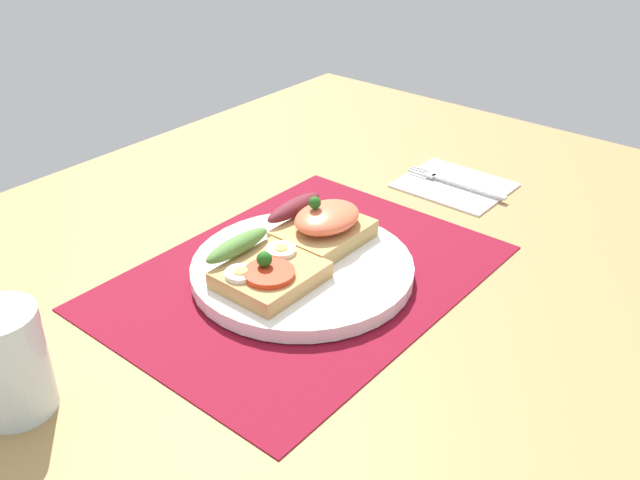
# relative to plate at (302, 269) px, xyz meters

# --- Properties ---
(ground_plane) EXTENTS (1.20, 0.90, 0.03)m
(ground_plane) POSITION_rel_plate_xyz_m (0.00, 0.00, -0.03)
(ground_plane) COLOR olive
(placemat) EXTENTS (0.42, 0.31, 0.00)m
(placemat) POSITION_rel_plate_xyz_m (0.00, 0.00, -0.01)
(placemat) COLOR maroon
(placemat) RESTS_ON ground_plane
(plate) EXTENTS (0.24, 0.24, 0.02)m
(plate) POSITION_rel_plate_xyz_m (0.00, 0.00, 0.00)
(plate) COLOR white
(plate) RESTS_ON placemat
(sandwich_egg_tomato) EXTENTS (0.10, 0.10, 0.04)m
(sandwich_egg_tomato) POSITION_rel_plate_xyz_m (-0.05, 0.01, 0.02)
(sandwich_egg_tomato) COLOR tan
(sandwich_egg_tomato) RESTS_ON plate
(sandwich_salmon) EXTENTS (0.10, 0.09, 0.06)m
(sandwich_salmon) POSITION_rel_plate_xyz_m (0.05, 0.01, 0.03)
(sandwich_salmon) COLOR tan
(sandwich_salmon) RESTS_ON plate
(napkin) EXTENTS (0.12, 0.14, 0.01)m
(napkin) POSITION_rel_plate_xyz_m (0.31, -0.01, -0.01)
(napkin) COLOR white
(napkin) RESTS_ON ground_plane
(fork) EXTENTS (0.02, 0.15, 0.00)m
(fork) POSITION_rel_plate_xyz_m (0.30, -0.01, -0.00)
(fork) COLOR #B7B7BC
(fork) RESTS_ON napkin
(drinking_glass) EXTENTS (0.06, 0.06, 0.10)m
(drinking_glass) POSITION_rel_plate_xyz_m (-0.30, 0.05, 0.04)
(drinking_glass) COLOR silver
(drinking_glass) RESTS_ON ground_plane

